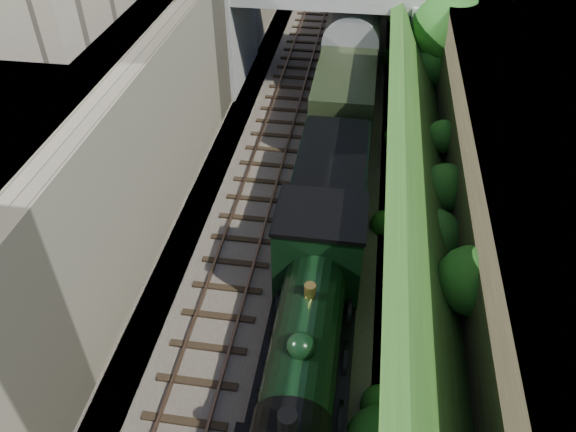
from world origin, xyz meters
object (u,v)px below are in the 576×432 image
object	(u,v)px
road_bridge	(349,15)
locomotive	(308,332)
tree	(451,33)
tender	(331,189)

from	to	relation	value
road_bridge	locomotive	xyz separation A→B (m)	(0.26, -19.65, -2.18)
tree	road_bridge	bearing A→B (deg)	147.35
road_bridge	tender	distance (m)	12.53
tree	tender	world-z (taller)	tree
tree	locomotive	bearing A→B (deg)	-105.98
tree	tender	xyz separation A→B (m)	(-4.71, -9.10, -3.03)
locomotive	tender	distance (m)	7.37
tender	locomotive	bearing A→B (deg)	-90.00
tender	tree	bearing A→B (deg)	62.62
road_bridge	tender	size ratio (longest dim) A/B	2.67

